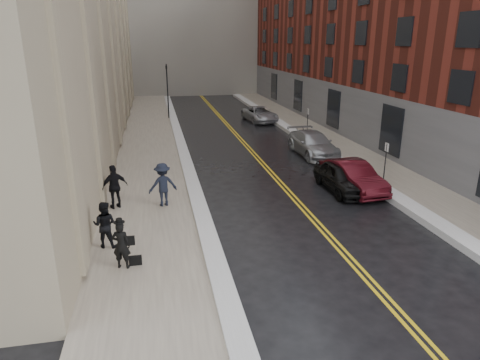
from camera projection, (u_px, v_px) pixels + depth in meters
name	position (u px, v px, depth m)	size (l,w,h in m)	color
ground	(286.00, 274.00, 14.08)	(160.00, 160.00, 0.00)	black
sidewalk_left	(149.00, 156.00, 28.12)	(4.00, 64.00, 0.15)	gray
sidewalk_right	(340.00, 147.00, 30.64)	(3.00, 64.00, 0.15)	gray
lane_stripe_a	(250.00, 152.00, 29.43)	(0.12, 64.00, 0.01)	gold
lane_stripe_b	(254.00, 152.00, 29.47)	(0.12, 64.00, 0.01)	gold
snow_ridge_left	(184.00, 154.00, 28.54)	(0.70, 60.80, 0.26)	silver
snow_ridge_right	(316.00, 147.00, 30.27)	(0.85, 60.80, 0.30)	silver
building_right	(408.00, 19.00, 35.96)	(14.00, 50.00, 18.00)	maroon
traffic_signal	(167.00, 87.00, 40.58)	(0.18, 0.15, 5.20)	black
parking_sign_near	(386.00, 159.00, 22.58)	(0.06, 0.35, 2.23)	black
parking_sign_far	(308.00, 120.00, 33.76)	(0.06, 0.35, 2.23)	black
car_black	(342.00, 177.00, 21.64)	(1.74, 4.32, 1.47)	black
car_maroon	(353.00, 176.00, 21.72)	(1.59, 4.56, 1.50)	#430B13
car_silver_near	(313.00, 144.00, 28.42)	(2.16, 5.30, 1.54)	#9A9CA1
car_silver_far	(260.00, 114.00, 40.26)	(2.31, 5.02, 1.40)	#A6A8AF
pedestrian_main	(121.00, 245.00, 13.96)	(0.59, 0.39, 1.63)	black
pedestrian_a	(105.00, 225.00, 15.40)	(0.84, 0.66, 1.73)	black
pedestrian_b	(163.00, 185.00, 19.26)	(1.29, 0.74, 1.99)	black
pedestrian_c	(115.00, 187.00, 18.97)	(1.17, 0.49, 1.99)	black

